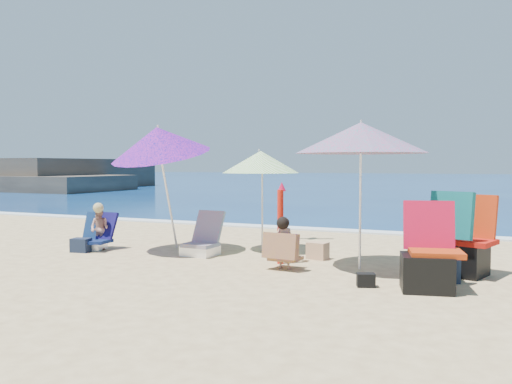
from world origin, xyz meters
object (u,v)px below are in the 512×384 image
at_px(umbrella_blue, 159,142).
at_px(camp_chair_right, 460,245).
at_px(umbrella_turquoise, 361,138).
at_px(umbrella_striped, 261,162).
at_px(camp_chair_left, 428,264).
at_px(person_center, 283,244).
at_px(chair_rainbow, 202,244).
at_px(furled_umbrella, 281,219).
at_px(person_left, 100,228).
at_px(chair_navy, 93,240).

bearing_deg(umbrella_blue, camp_chair_right, 0.49).
height_order(umbrella_turquoise, umbrella_striped, umbrella_turquoise).
bearing_deg(camp_chair_left, person_center, 167.02).
relative_size(chair_rainbow, camp_chair_right, 0.63).
distance_m(chair_rainbow, camp_chair_right, 4.10).
bearing_deg(camp_chair_right, camp_chair_left, -106.87).
distance_m(umbrella_striped, chair_rainbow, 1.77).
bearing_deg(furled_umbrella, camp_chair_right, 3.68).
distance_m(umbrella_turquoise, person_left, 4.95).
bearing_deg(camp_chair_right, person_center, -166.06).
bearing_deg(umbrella_blue, umbrella_turquoise, -1.16).
distance_m(umbrella_turquoise, chair_rainbow, 3.23).
bearing_deg(chair_navy, person_left, 18.08).
xyz_separation_m(chair_navy, camp_chair_right, (6.20, 0.26, 0.25)).
height_order(chair_navy, camp_chair_right, camp_chair_right).
distance_m(umbrella_striped, person_center, 2.10).
bearing_deg(umbrella_striped, camp_chair_left, -32.08).
bearing_deg(umbrella_turquoise, camp_chair_right, 4.72).
relative_size(umbrella_turquoise, camp_chair_right, 1.86).
relative_size(furled_umbrella, person_center, 1.63).
height_order(umbrella_striped, chair_rainbow, umbrella_striped).
bearing_deg(furled_umbrella, person_left, -179.08).
distance_m(chair_navy, person_left, 0.25).
distance_m(furled_umbrella, chair_navy, 3.64).
bearing_deg(camp_chair_left, umbrella_striped, 147.92).
bearing_deg(furled_umbrella, umbrella_turquoise, 2.52).
height_order(furled_umbrella, chair_rainbow, furled_umbrella).
distance_m(furled_umbrella, person_left, 3.49).
bearing_deg(person_left, camp_chair_right, 2.10).
xyz_separation_m(umbrella_striped, chair_navy, (-2.85, -1.09, -1.41)).
xyz_separation_m(umbrella_striped, camp_chair_right, (3.36, -0.83, -1.16)).
distance_m(umbrella_striped, furled_umbrella, 1.54).
bearing_deg(umbrella_striped, camp_chair_right, -13.88).
distance_m(furled_umbrella, person_center, 0.57).
bearing_deg(chair_navy, camp_chair_left, -7.81).
height_order(chair_navy, person_left, person_left).
distance_m(umbrella_striped, camp_chair_right, 3.65).
bearing_deg(umbrella_blue, chair_rainbow, 4.23).
relative_size(umbrella_turquoise, person_left, 2.56).
bearing_deg(furled_umbrella, umbrella_blue, 176.89).
bearing_deg(umbrella_blue, chair_navy, -170.23).
bearing_deg(chair_navy, umbrella_turquoise, 1.79).
bearing_deg(umbrella_striped, umbrella_turquoise, -25.41).
distance_m(umbrella_turquoise, camp_chair_right, 2.04).
bearing_deg(umbrella_turquoise, camp_chair_left, -42.44).
xyz_separation_m(umbrella_turquoise, person_center, (-1.02, -0.48, -1.55)).
xyz_separation_m(chair_navy, person_left, (0.13, 0.04, 0.21)).
relative_size(furled_umbrella, person_left, 1.49).
relative_size(chair_rainbow, person_center, 0.95).
height_order(umbrella_striped, person_left, umbrella_striped).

